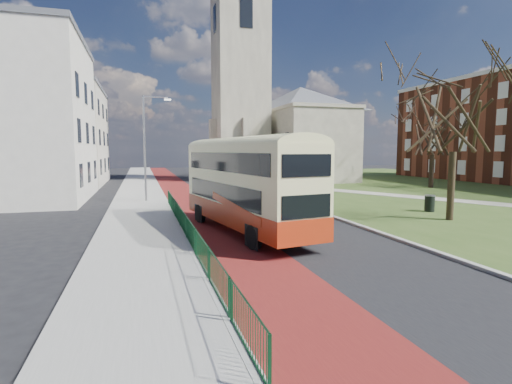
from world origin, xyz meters
name	(u,v)px	position (x,y,z in m)	size (l,w,h in m)	color
ground	(278,258)	(0.00, 0.00, 0.00)	(160.00, 160.00, 0.00)	black
road_carriageway	(218,197)	(1.50, 20.00, 0.01)	(9.00, 120.00, 0.01)	black
bus_lane	(186,198)	(-1.20, 20.00, 0.01)	(3.40, 120.00, 0.01)	#591414
pavement_west	(139,199)	(-5.00, 20.00, 0.06)	(4.00, 120.00, 0.12)	gray
kerb_west	(164,198)	(-3.00, 20.00, 0.07)	(0.25, 120.00, 0.13)	#999993
kerb_east	(262,192)	(6.10, 22.00, 0.07)	(0.25, 80.00, 0.13)	#999993
grass_green	(438,187)	(26.00, 22.00, 0.02)	(40.00, 80.00, 0.04)	#334C1B
footpath	(485,203)	(20.00, 10.00, 0.06)	(2.20, 36.00, 0.03)	#9E998C
pedestrian_railing	(186,228)	(-2.95, 4.00, 0.55)	(0.07, 24.00, 1.12)	#0D391D
gothic_church	(273,82)	(12.56, 38.00, 13.13)	(16.38, 18.00, 40.00)	gray
street_block_near	(18,118)	(-14.00, 22.00, 6.51)	(10.30, 14.30, 13.00)	beige
street_block_far	(58,135)	(-14.00, 38.00, 5.76)	(10.30, 16.30, 11.50)	beige
streetlamp	(147,143)	(-4.35, 18.00, 4.59)	(2.13, 0.18, 8.00)	gray
bus	(245,181)	(0.02, 4.86, 2.55)	(4.31, 10.94, 4.46)	#A42A0F
winter_tree_near	(456,96)	(12.10, 4.82, 6.99)	(7.43, 7.43, 10.02)	#322819
winter_tree_far	(433,129)	(25.00, 21.88, 6.23)	(8.00, 8.00, 8.95)	black
litter_bin	(430,203)	(13.16, 7.76, 0.58)	(0.84, 0.84, 1.08)	black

